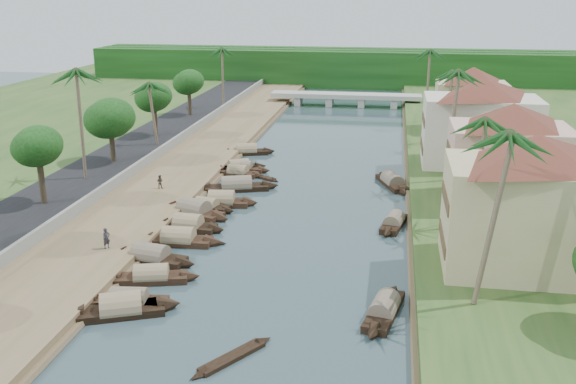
% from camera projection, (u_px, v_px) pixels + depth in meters
% --- Properties ---
extents(ground, '(220.00, 220.00, 0.00)m').
position_uv_depth(ground, '(278.00, 256.00, 53.13)').
color(ground, '#32464B').
rests_on(ground, ground).
extents(left_bank, '(10.00, 180.00, 0.80)m').
position_uv_depth(left_bank, '(173.00, 176.00, 74.29)').
color(left_bank, brown).
rests_on(left_bank, ground).
extents(right_bank, '(16.00, 180.00, 1.20)m').
position_uv_depth(right_bank, '(485.00, 189.00, 68.82)').
color(right_bank, '#26481C').
rests_on(right_bank, ground).
extents(road, '(8.00, 180.00, 1.40)m').
position_uv_depth(road, '(104.00, 170.00, 75.52)').
color(road, black).
rests_on(road, ground).
extents(retaining_wall, '(0.40, 180.00, 1.10)m').
position_uv_depth(retaining_wall, '(138.00, 167.00, 74.65)').
color(retaining_wall, gray).
rests_on(retaining_wall, left_bank).
extents(treeline, '(120.00, 14.00, 8.00)m').
position_uv_depth(treeline, '(355.00, 68.00, 145.97)').
color(treeline, black).
rests_on(treeline, ground).
extents(bridge, '(28.00, 4.00, 2.40)m').
position_uv_depth(bridge, '(346.00, 97.00, 120.33)').
color(bridge, '#A1A197').
rests_on(bridge, ground).
extents(building_near, '(14.85, 14.85, 10.20)m').
position_uv_depth(building_near, '(531.00, 202.00, 46.38)').
color(building_near, '#C7B785').
rests_on(building_near, right_bank).
extents(building_mid, '(14.11, 14.11, 9.70)m').
position_uv_depth(building_mid, '(509.00, 153.00, 61.35)').
color(building_mid, '#CA9F8F').
rests_on(building_mid, right_bank).
extents(building_far, '(15.59, 15.59, 10.20)m').
position_uv_depth(building_far, '(481.00, 121.00, 74.60)').
color(building_far, beige).
rests_on(building_far, right_bank).
extents(building_distant, '(12.62, 12.62, 9.20)m').
position_uv_depth(building_distant, '(471.00, 98.00, 93.41)').
color(building_distant, '#C7B785').
rests_on(building_distant, right_bank).
extents(sampan_0, '(7.57, 2.35, 2.00)m').
position_uv_depth(sampan_0, '(129.00, 301.00, 44.50)').
color(sampan_0, black).
rests_on(sampan_0, ground).
extents(sampan_1, '(8.13, 4.81, 2.37)m').
position_uv_depth(sampan_1, '(121.00, 309.00, 43.40)').
color(sampan_1, black).
rests_on(sampan_1, ground).
extents(sampan_2, '(7.61, 3.33, 2.00)m').
position_uv_depth(sampan_2, '(152.00, 277.00, 48.27)').
color(sampan_2, black).
rests_on(sampan_2, ground).
extents(sampan_3, '(8.44, 3.18, 2.22)m').
position_uv_depth(sampan_3, '(151.00, 257.00, 51.87)').
color(sampan_3, black).
rests_on(sampan_3, ground).
extents(sampan_4, '(8.07, 2.17, 2.27)m').
position_uv_depth(sampan_4, '(179.00, 239.00, 55.47)').
color(sampan_4, black).
rests_on(sampan_4, ground).
extents(sampan_5, '(7.30, 2.39, 2.29)m').
position_uv_depth(sampan_5, '(188.00, 226.00, 58.63)').
color(sampan_5, black).
rests_on(sampan_5, ground).
extents(sampan_6, '(8.63, 4.89, 2.50)m').
position_uv_depth(sampan_6, '(194.00, 211.00, 62.46)').
color(sampan_6, black).
rests_on(sampan_6, ground).
extents(sampan_7, '(6.59, 3.00, 1.79)m').
position_uv_depth(sampan_7, '(207.00, 206.00, 63.98)').
color(sampan_7, black).
rests_on(sampan_7, ground).
extents(sampan_8, '(7.85, 2.74, 2.36)m').
position_uv_depth(sampan_8, '(222.00, 202.00, 65.36)').
color(sampan_8, black).
rests_on(sampan_8, ground).
extents(sampan_9, '(9.74, 4.69, 2.40)m').
position_uv_depth(sampan_9, '(237.00, 187.00, 70.31)').
color(sampan_9, black).
rests_on(sampan_9, ground).
extents(sampan_10, '(6.76, 2.60, 1.88)m').
position_uv_depth(sampan_10, '(238.00, 173.00, 75.69)').
color(sampan_10, black).
rests_on(sampan_10, ground).
extents(sampan_11, '(7.04, 4.83, 2.08)m').
position_uv_depth(sampan_11, '(239.00, 168.00, 77.76)').
color(sampan_11, black).
rests_on(sampan_11, ground).
extents(sampan_12, '(7.46, 1.89, 1.82)m').
position_uv_depth(sampan_12, '(242.00, 168.00, 77.56)').
color(sampan_12, black).
rests_on(sampan_12, ground).
extents(sampan_13, '(8.04, 3.79, 2.17)m').
position_uv_depth(sampan_13, '(247.00, 151.00, 85.56)').
color(sampan_13, black).
rests_on(sampan_13, ground).
extents(sampan_14, '(3.18, 8.42, 2.03)m').
position_uv_depth(sampan_14, '(384.00, 310.00, 43.34)').
color(sampan_14, black).
rests_on(sampan_14, ground).
extents(sampan_15, '(2.90, 7.12, 1.92)m').
position_uv_depth(sampan_15, '(394.00, 223.00, 59.45)').
color(sampan_15, black).
rests_on(sampan_15, ground).
extents(sampan_16, '(4.66, 8.80, 2.15)m').
position_uv_depth(sampan_16, '(392.00, 182.00, 71.94)').
color(sampan_16, black).
rests_on(sampan_16, ground).
extents(canoe_0, '(4.40, 5.85, 0.86)m').
position_uv_depth(canoe_0, '(232.00, 358.00, 38.28)').
color(canoe_0, black).
rests_on(canoe_0, ground).
extents(canoe_1, '(5.67, 1.52, 0.91)m').
position_uv_depth(canoe_1, '(194.00, 243.00, 55.58)').
color(canoe_1, black).
rests_on(canoe_1, ground).
extents(canoe_2, '(5.03, 3.54, 0.79)m').
position_uv_depth(canoe_2, '(262.00, 177.00, 74.92)').
color(canoe_2, black).
rests_on(canoe_2, ground).
extents(palm_0, '(3.20, 3.20, 13.06)m').
position_uv_depth(palm_0, '(495.00, 138.00, 39.03)').
color(palm_0, '#76624E').
rests_on(palm_0, ground).
extents(palm_1, '(3.20, 3.20, 11.04)m').
position_uv_depth(palm_1, '(479.00, 123.00, 53.48)').
color(palm_1, '#76624E').
rests_on(palm_1, ground).
extents(palm_2, '(3.20, 3.20, 13.31)m').
position_uv_depth(palm_2, '(455.00, 75.00, 66.29)').
color(palm_2, '#76624E').
rests_on(palm_2, ground).
extents(palm_3, '(3.20, 3.20, 11.08)m').
position_uv_depth(palm_3, '(450.00, 73.00, 84.30)').
color(palm_3, '#76624E').
rests_on(palm_3, ground).
extents(palm_5, '(3.20, 3.20, 13.16)m').
position_uv_depth(palm_5, '(76.00, 73.00, 66.72)').
color(palm_5, '#76624E').
rests_on(palm_5, ground).
extents(palm_6, '(3.20, 3.20, 9.53)m').
position_uv_depth(palm_6, '(153.00, 85.00, 82.84)').
color(palm_6, '#76624E').
rests_on(palm_6, ground).
extents(palm_7, '(3.20, 3.20, 12.46)m').
position_uv_depth(palm_7, '(430.00, 53.00, 97.70)').
color(palm_7, '#76624E').
rests_on(palm_7, ground).
extents(palm_8, '(3.20, 3.20, 11.45)m').
position_uv_depth(palm_8, '(222.00, 51.00, 109.42)').
color(palm_8, '#76624E').
rests_on(palm_8, ground).
extents(tree_2, '(4.45, 4.45, 7.43)m').
position_uv_depth(tree_2, '(38.00, 147.00, 60.24)').
color(tree_2, '#463A28').
rests_on(tree_2, ground).
extents(tree_3, '(5.49, 5.49, 7.44)m').
position_uv_depth(tree_3, '(110.00, 119.00, 75.39)').
color(tree_3, '#463A28').
rests_on(tree_3, ground).
extents(tree_4, '(4.68, 4.68, 7.32)m').
position_uv_depth(tree_4, '(154.00, 98.00, 88.84)').
color(tree_4, '#463A28').
rests_on(tree_4, ground).
extents(tree_5, '(4.54, 4.54, 7.18)m').
position_uv_depth(tree_5, '(189.00, 83.00, 103.66)').
color(tree_5, '#463A28').
rests_on(tree_5, ground).
extents(tree_6, '(4.12, 4.12, 7.54)m').
position_uv_depth(tree_6, '(525.00, 118.00, 74.17)').
color(tree_6, '#463A28').
rests_on(tree_6, ground).
extents(person_near, '(0.71, 0.77, 1.76)m').
position_uv_depth(person_near, '(106.00, 238.00, 52.32)').
color(person_near, '#2A2931').
rests_on(person_near, left_bank).
extents(person_far, '(0.71, 0.56, 1.45)m').
position_uv_depth(person_far, '(160.00, 182.00, 68.27)').
color(person_far, '#373126').
rests_on(person_far, left_bank).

